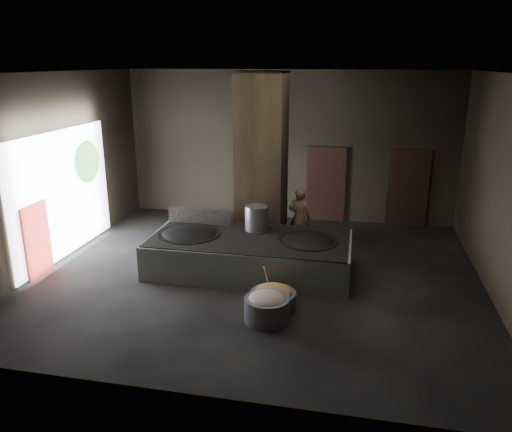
% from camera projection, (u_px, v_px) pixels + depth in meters
% --- Properties ---
extents(floor, '(10.00, 9.00, 0.10)m').
position_uv_depth(floor, '(258.00, 276.00, 11.61)').
color(floor, black).
rests_on(floor, ground).
extents(ceiling, '(10.00, 9.00, 0.10)m').
position_uv_depth(ceiling, '(258.00, 70.00, 10.24)').
color(ceiling, black).
rests_on(ceiling, back_wall).
extents(back_wall, '(10.00, 0.10, 4.50)m').
position_uv_depth(back_wall, '(288.00, 146.00, 15.17)').
color(back_wall, black).
rests_on(back_wall, ground).
extents(front_wall, '(10.00, 0.10, 4.50)m').
position_uv_depth(front_wall, '(190.00, 255.00, 6.67)').
color(front_wall, black).
rests_on(front_wall, ground).
extents(left_wall, '(0.10, 9.00, 4.50)m').
position_uv_depth(left_wall, '(51.00, 170.00, 11.91)').
color(left_wall, black).
rests_on(left_wall, ground).
extents(right_wall, '(0.10, 9.00, 4.50)m').
position_uv_depth(right_wall, '(506.00, 191.00, 9.94)').
color(right_wall, black).
rests_on(right_wall, ground).
extents(pillar, '(1.20, 1.20, 4.50)m').
position_uv_depth(pillar, '(262.00, 162.00, 12.76)').
color(pillar, black).
rests_on(pillar, ground).
extents(hearth_platform, '(4.66, 2.27, 0.81)m').
position_uv_depth(hearth_platform, '(250.00, 254.00, 11.66)').
color(hearth_platform, '#B6C8B4').
rests_on(hearth_platform, ground).
extents(platform_cap, '(4.54, 2.18, 0.03)m').
position_uv_depth(platform_cap, '(250.00, 238.00, 11.54)').
color(platform_cap, black).
rests_on(platform_cap, hearth_platform).
extents(wok_left, '(1.46, 1.46, 0.40)m').
position_uv_depth(wok_left, '(190.00, 237.00, 11.80)').
color(wok_left, black).
rests_on(wok_left, hearth_platform).
extents(wok_left_rim, '(1.49, 1.49, 0.05)m').
position_uv_depth(wok_left_rim, '(189.00, 234.00, 11.78)').
color(wok_left_rim, black).
rests_on(wok_left_rim, hearth_platform).
extents(wok_right, '(1.36, 1.36, 0.38)m').
position_uv_depth(wok_right, '(308.00, 244.00, 11.34)').
color(wok_right, black).
rests_on(wok_right, hearth_platform).
extents(wok_right_rim, '(1.39, 1.39, 0.05)m').
position_uv_depth(wok_right_rim, '(308.00, 241.00, 11.32)').
color(wok_right_rim, black).
rests_on(wok_right_rim, hearth_platform).
extents(stock_pot, '(0.56, 0.56, 0.60)m').
position_uv_depth(stock_pot, '(257.00, 218.00, 11.95)').
color(stock_pot, '#B7B8BF').
rests_on(stock_pot, hearth_platform).
extents(splash_guard, '(1.61, 0.08, 0.40)m').
position_uv_depth(splash_guard, '(200.00, 216.00, 12.46)').
color(splash_guard, black).
rests_on(splash_guard, hearth_platform).
extents(cook, '(0.58, 0.37, 1.59)m').
position_uv_depth(cook, '(299.00, 218.00, 13.09)').
color(cook, '#906D49').
rests_on(cook, ground).
extents(veg_basin, '(1.12, 1.12, 0.34)m').
position_uv_depth(veg_basin, '(273.00, 300.00, 9.94)').
color(veg_basin, slate).
rests_on(veg_basin, ground).
extents(veg_fill, '(0.76, 0.76, 0.23)m').
position_uv_depth(veg_fill, '(273.00, 292.00, 9.89)').
color(veg_fill, '#949447').
rests_on(veg_fill, veg_basin).
extents(ladle, '(0.10, 0.37, 0.66)m').
position_uv_depth(ladle, '(267.00, 279.00, 10.00)').
color(ladle, '#B7B8BF').
rests_on(ladle, veg_basin).
extents(meat_basin, '(1.13, 1.13, 0.47)m').
position_uv_depth(meat_basin, '(267.00, 309.00, 9.43)').
color(meat_basin, slate).
rests_on(meat_basin, ground).
extents(meat_fill, '(0.71, 0.71, 0.27)m').
position_uv_depth(meat_fill, '(267.00, 299.00, 9.37)').
color(meat_fill, '#B6766D').
rests_on(meat_fill, meat_basin).
extents(doorway_near, '(1.18, 0.08, 2.38)m').
position_uv_depth(doorway_near, '(326.00, 186.00, 15.19)').
color(doorway_near, black).
rests_on(doorway_near, ground).
extents(doorway_near_glow, '(0.88, 0.04, 2.09)m').
position_uv_depth(doorway_near_glow, '(322.00, 187.00, 15.28)').
color(doorway_near_glow, '#8C6647').
rests_on(doorway_near_glow, ground).
extents(doorway_far, '(1.18, 0.08, 2.38)m').
position_uv_depth(doorway_far, '(408.00, 190.00, 14.72)').
color(doorway_far, black).
rests_on(doorway_far, ground).
extents(doorway_far_glow, '(0.80, 0.04, 1.90)m').
position_uv_depth(doorway_far_glow, '(410.00, 191.00, 14.74)').
color(doorway_far_glow, '#8C6647').
rests_on(doorway_far_glow, ground).
extents(left_opening, '(0.04, 4.20, 3.10)m').
position_uv_depth(left_opening, '(63.00, 194.00, 12.27)').
color(left_opening, white).
rests_on(left_opening, ground).
extents(pavilion_sliver, '(0.05, 0.90, 1.70)m').
position_uv_depth(pavilion_sliver, '(37.00, 241.00, 11.27)').
color(pavilion_sliver, maroon).
rests_on(pavilion_sliver, ground).
extents(tree_silhouette, '(0.28, 1.10, 1.10)m').
position_uv_depth(tree_silhouette, '(88.00, 162.00, 13.10)').
color(tree_silhouette, '#194714').
rests_on(tree_silhouette, left_opening).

